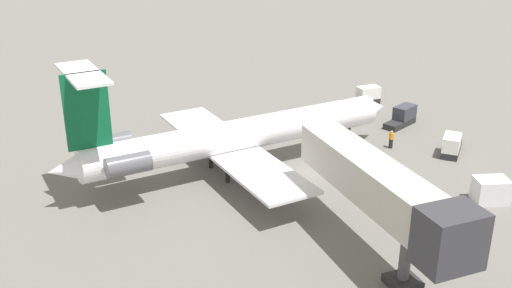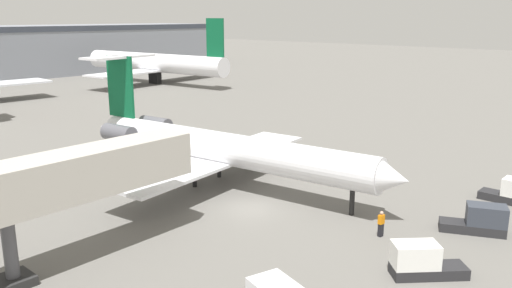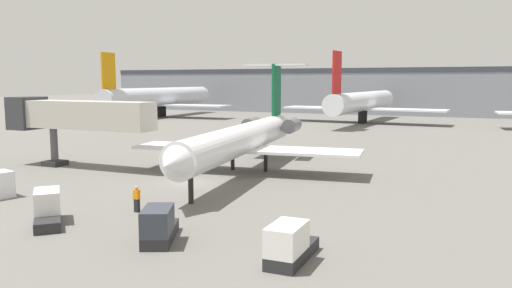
# 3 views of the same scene
# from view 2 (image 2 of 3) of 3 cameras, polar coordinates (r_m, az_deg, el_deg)

# --- Properties ---
(ground_plane) EXTENTS (400.00, 400.00, 0.10)m
(ground_plane) POSITION_cam_2_polar(r_m,az_deg,el_deg) (37.85, -0.56, -7.20)
(ground_plane) COLOR #66635E
(regional_jet) EXTENTS (21.05, 30.42, 10.07)m
(regional_jet) POSITION_cam_2_polar(r_m,az_deg,el_deg) (42.45, -4.42, -0.21)
(regional_jet) COLOR white
(regional_jet) RESTS_ON ground_plane
(jet_bridge) EXTENTS (15.76, 3.22, 6.69)m
(jet_bridge) POSITION_cam_2_polar(r_m,az_deg,el_deg) (29.55, -21.97, -4.05)
(jet_bridge) COLOR #B7B2A8
(jet_bridge) RESTS_ON ground_plane
(ground_crew_marshaller) EXTENTS (0.43, 0.31, 1.69)m
(ground_crew_marshaller) POSITION_cam_2_polar(r_m,az_deg,el_deg) (33.96, 13.58, -8.51)
(ground_crew_marshaller) COLOR black
(ground_crew_marshaller) RESTS_ON ground_plane
(baggage_tug_lead) EXTENTS (3.84, 3.80, 1.90)m
(baggage_tug_lead) POSITION_cam_2_polar(r_m,az_deg,el_deg) (29.68, 17.68, -12.23)
(baggage_tug_lead) COLOR #262628
(baggage_tug_lead) RESTS_ON ground_plane
(baggage_tug_spare) EXTENTS (2.96, 4.22, 1.90)m
(baggage_tug_spare) POSITION_cam_2_polar(r_m,az_deg,el_deg) (36.52, 23.40, -7.72)
(baggage_tug_spare) COLOR #262628
(baggage_tug_spare) RESTS_ON ground_plane
(parked_airliner_centre) EXTENTS (31.20, 36.77, 13.15)m
(parked_airliner_centre) POSITION_cam_2_polar(r_m,az_deg,el_deg) (108.99, -11.02, 8.71)
(parked_airliner_centre) COLOR white
(parked_airliner_centre) RESTS_ON ground_plane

